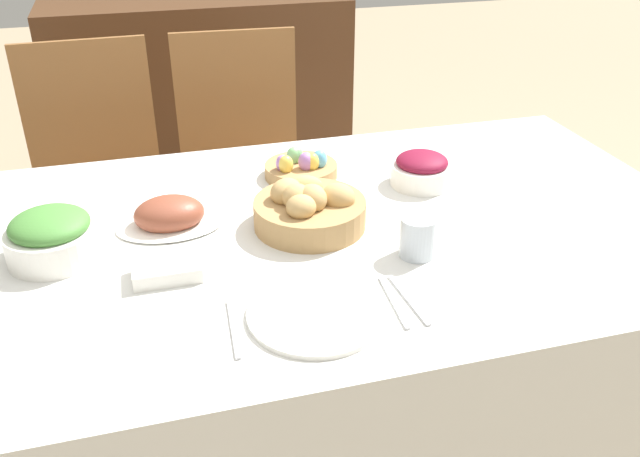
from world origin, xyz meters
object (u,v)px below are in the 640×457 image
egg_basket (301,168)px  chair_far_left (101,188)px  chair_far_center (244,172)px  butter_dish (167,270)px  beet_salad_bowl (421,170)px  dinner_plate (316,314)px  ham_platter (170,216)px  knife (394,302)px  drinking_cup (418,237)px  fork (233,328)px  green_salad_bowl (52,236)px  bread_basket (309,208)px  spoon (408,299)px  sideboard (204,105)px

egg_basket → chair_far_left: bearing=133.4°
chair_far_center → butter_dish: size_ratio=7.23×
beet_salad_bowl → dinner_plate: 0.63m
ham_platter → butter_dish: ham_platter is taller
chair_far_center → knife: (0.09, -1.18, 0.23)m
chair_far_center → drinking_cup: bearing=-75.6°
butter_dish → fork: bearing=-64.0°
butter_dish → drinking_cup: bearing=-5.9°
chair_far_left → ham_platter: size_ratio=4.02×
beet_salad_bowl → green_salad_bowl: size_ratio=0.81×
beet_salad_bowl → fork: (-0.56, -0.48, -0.04)m
egg_basket → dinner_plate: bearing=-101.6°
dinner_plate → fork: dinner_plate is taller
drinking_cup → bread_basket: bearing=135.7°
ham_platter → knife: ham_platter is taller
chair_far_left → knife: size_ratio=5.72×
beet_salad_bowl → dinner_plate: size_ratio=0.61×
beet_salad_bowl → drinking_cup: (-0.15, -0.32, 0.00)m
bread_basket → ham_platter: 0.32m
chair_far_left → fork: bearing=-79.0°
green_salad_bowl → fork: (0.32, -0.35, -0.05)m
egg_basket → ham_platter: 0.40m
ham_platter → green_salad_bowl: 0.26m
chair_far_center → ham_platter: (-0.29, -0.76, 0.26)m
beet_salad_bowl → bread_basket: bearing=-157.3°
beet_salad_bowl → green_salad_bowl: 0.90m
beet_salad_bowl → green_salad_bowl: bearing=-171.7°
knife → beet_salad_bowl: bearing=65.3°
dinner_plate → spoon: (0.18, 0.00, -0.00)m
chair_far_left → chair_far_center: bearing=-1.9°
sideboard → butter_dish: (-0.28, -1.88, 0.29)m
chair_far_center → ham_platter: 0.85m
sideboard → green_salad_bowl: sideboard is taller
chair_far_left → dinner_plate: size_ratio=3.83×
bread_basket → fork: bread_basket is taller
egg_basket → chair_far_center: bearing=96.3°
beet_salad_bowl → fork: size_ratio=0.90×
chair_far_center → drinking_cup: 1.09m
green_salad_bowl → spoon: green_salad_bowl is taller
chair_far_center → beet_salad_bowl: size_ratio=6.32×
spoon → butter_dish: butter_dish is taller
beet_salad_bowl → spoon: beet_salad_bowl is taller
chair_far_center → green_salad_bowl: 1.03m
dinner_plate → fork: size_ratio=1.49×
egg_basket → drinking_cup: (0.14, -0.45, 0.02)m
sideboard → dinner_plate: (-0.03, -2.08, 0.28)m
egg_basket → fork: 0.66m
bread_basket → dinner_plate: size_ratio=0.99×
green_salad_bowl → chair_far_left: bearing=86.5°
chair_far_center → butter_dish: chair_far_center is taller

